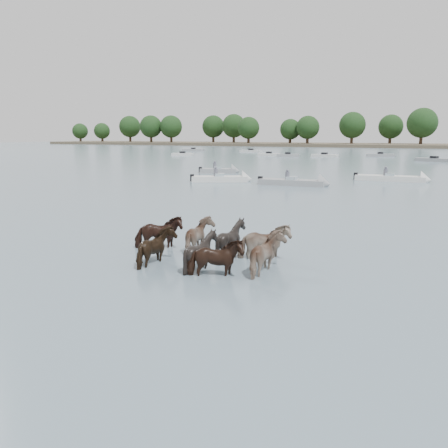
% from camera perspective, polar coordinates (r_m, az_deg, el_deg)
% --- Properties ---
extents(ground, '(400.00, 400.00, 0.00)m').
position_cam_1_polar(ground, '(15.13, 0.03, -4.86)').
color(ground, slate).
rests_on(ground, ground).
extents(shoreline, '(160.00, 30.00, 1.00)m').
position_cam_1_polar(shoreline, '(180.10, 0.70, 10.08)').
color(shoreline, '#4C4233').
rests_on(shoreline, ground).
extents(pony_herd, '(6.63, 4.23, 1.54)m').
position_cam_1_polar(pony_herd, '(15.17, -1.52, -2.95)').
color(pony_herd, black).
rests_on(pony_herd, ground).
extents(motorboat_a, '(5.58, 3.82, 1.92)m').
position_cam_1_polar(motorboat_a, '(41.11, 0.52, 5.70)').
color(motorboat_a, silver).
rests_on(motorboat_a, ground).
extents(motorboat_b, '(6.19, 2.03, 1.92)m').
position_cam_1_polar(motorboat_b, '(38.31, 9.70, 5.14)').
color(motorboat_b, gray).
rests_on(motorboat_b, ground).
extents(motorboat_c, '(6.72, 1.83, 1.92)m').
position_cam_1_polar(motorboat_c, '(44.27, 21.22, 5.34)').
color(motorboat_c, silver).
rests_on(motorboat_c, ground).
extents(motorboat_f, '(4.65, 3.17, 1.92)m').
position_cam_1_polar(motorboat_f, '(50.28, 0.04, 6.72)').
color(motorboat_f, gray).
rests_on(motorboat_f, ground).
extents(distant_flotilla, '(105.40, 25.96, 0.93)m').
position_cam_1_polar(distant_flotilla, '(90.05, 22.22, 7.92)').
color(distant_flotilla, gray).
rests_on(distant_flotilla, ground).
extents(treeline, '(150.04, 23.13, 12.57)m').
position_cam_1_polar(treeline, '(176.98, 1.91, 12.14)').
color(treeline, '#382619').
rests_on(treeline, ground).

